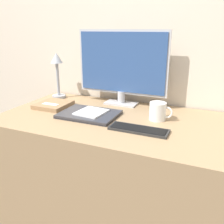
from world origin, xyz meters
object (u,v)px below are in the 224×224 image
object	(u,v)px
keyboard	(139,129)
notebook	(53,105)
monitor	(122,66)
laptop	(89,114)
desk_lamp	(57,70)
coffee_mug	(158,111)
ereader	(91,112)

from	to	relation	value
keyboard	notebook	distance (m)	0.64
monitor	laptop	bearing A→B (deg)	-106.08
monitor	laptop	size ratio (longest dim) A/B	1.82
monitor	laptop	world-z (taller)	monitor
keyboard	desk_lamp	distance (m)	0.82
monitor	desk_lamp	xyz separation A→B (m)	(-0.47, -0.03, -0.05)
desk_lamp	notebook	distance (m)	0.29
desk_lamp	coffee_mug	bearing A→B (deg)	-12.18
keyboard	desk_lamp	xyz separation A→B (m)	(-0.71, 0.35, 0.19)
ereader	notebook	xyz separation A→B (m)	(-0.31, 0.06, -0.01)
keyboard	laptop	xyz separation A→B (m)	(-0.33, 0.10, 0.00)
keyboard	laptop	bearing A→B (deg)	163.75
monitor	desk_lamp	size ratio (longest dim) A/B	1.87
notebook	ereader	bearing A→B (deg)	-11.04
monitor	notebook	distance (m)	0.50
keyboard	ereader	distance (m)	0.33
monitor	coffee_mug	bearing A→B (deg)	-34.06
monitor	coffee_mug	distance (m)	0.41
coffee_mug	keyboard	bearing A→B (deg)	-104.45
desk_lamp	laptop	bearing A→B (deg)	-33.62
keyboard	ereader	bearing A→B (deg)	162.75
laptop	notebook	distance (m)	0.30
ereader	notebook	distance (m)	0.31
laptop	desk_lamp	distance (m)	0.50
ereader	coffee_mug	size ratio (longest dim) A/B	1.39
monitor	desk_lamp	world-z (taller)	monitor
keyboard	desk_lamp	world-z (taller)	desk_lamp
keyboard	notebook	size ratio (longest dim) A/B	1.40
monitor	keyboard	world-z (taller)	monitor
ereader	laptop	bearing A→B (deg)	-171.17
monitor	keyboard	bearing A→B (deg)	-57.67
ereader	desk_lamp	size ratio (longest dim) A/B	0.55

